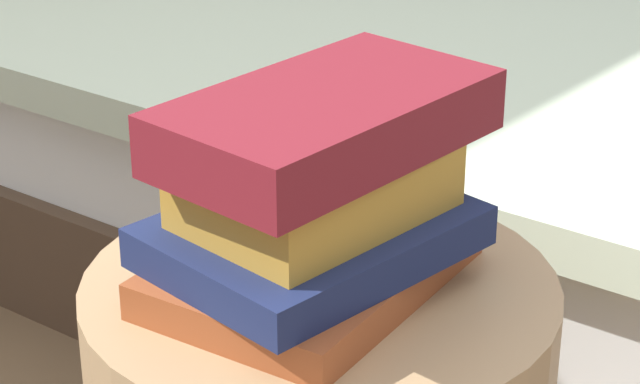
% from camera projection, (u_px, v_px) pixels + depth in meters
% --- Properties ---
extents(bed, '(1.64, 2.09, 0.62)m').
position_uv_depth(bed, '(362.00, 87.00, 2.46)').
color(bed, '#4C3828').
rests_on(bed, ground_plane).
extents(book_rust, '(0.30, 0.24, 0.03)m').
position_uv_depth(book_rust, '(311.00, 268.00, 1.11)').
color(book_rust, '#994723').
rests_on(book_rust, side_table).
extents(book_navy, '(0.29, 0.23, 0.04)m').
position_uv_depth(book_navy, '(310.00, 235.00, 1.09)').
color(book_navy, '#19234C').
rests_on(book_navy, book_rust).
extents(book_ochre, '(0.23, 0.17, 0.06)m').
position_uv_depth(book_ochre, '(317.00, 187.00, 1.08)').
color(book_ochre, '#B7842D').
rests_on(book_ochre, book_navy).
extents(book_maroon, '(0.31, 0.18, 0.06)m').
position_uv_depth(book_maroon, '(322.00, 120.00, 1.07)').
color(book_maroon, maroon).
rests_on(book_maroon, book_ochre).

